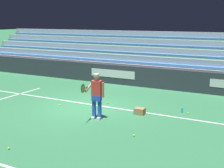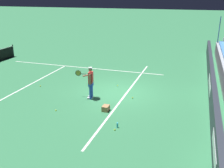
{
  "view_description": "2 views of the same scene",
  "coord_description": "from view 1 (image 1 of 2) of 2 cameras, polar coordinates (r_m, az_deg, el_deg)",
  "views": [
    {
      "loc": [
        -7.14,
        10.69,
        3.68
      ],
      "look_at": [
        -1.18,
        -0.41,
        1.05
      ],
      "focal_mm": 50.0,
      "sensor_mm": 36.0,
      "label": 1
    },
    {
      "loc": [
        -13.22,
        -4.0,
        5.31
      ],
      "look_at": [
        -0.48,
        0.2,
        0.63
      ],
      "focal_mm": 42.0,
      "sensor_mm": 36.0,
      "label": 2
    }
  ],
  "objects": [
    {
      "name": "tennis_ball_midcourt",
      "position": [
        13.66,
        -9.55,
        -3.84
      ],
      "size": [
        0.07,
        0.07,
        0.07
      ],
      "primitive_type": "sphere",
      "color": "#CCE533",
      "rests_on": "ground"
    },
    {
      "name": "bleacher_stand",
      "position": [
        19.47,
        6.4,
        3.12
      ],
      "size": [
        24.32,
        3.2,
        3.4
      ],
      "color": "#9EA3A8",
      "rests_on": "ground"
    },
    {
      "name": "tennis_player",
      "position": [
        11.54,
        -2.89,
        -2.16
      ],
      "size": [
        0.59,
        1.05,
        1.71
      ],
      "color": "blue",
      "rests_on": "ground"
    },
    {
      "name": "ground_plane",
      "position": [
        13.37,
        -5.31,
        -4.22
      ],
      "size": [
        160.0,
        160.0,
        0.0
      ],
      "primitive_type": "plane",
      "color": "#337A4C"
    },
    {
      "name": "tennis_ball_far_right",
      "position": [
        13.86,
        -0.8,
        -3.44
      ],
      "size": [
        0.07,
        0.07,
        0.07
      ],
      "primitive_type": "sphere",
      "color": "#CCE533",
      "rests_on": "ground"
    },
    {
      "name": "ball_box_cardboard",
      "position": [
        12.31,
        5.08,
        -4.99
      ],
      "size": [
        0.4,
        0.3,
        0.26
      ],
      "primitive_type": "cube",
      "rotation": [
        0.0,
        0.0,
        0.01
      ],
      "color": "#A87F51",
      "rests_on": "ground"
    },
    {
      "name": "back_wall_sponsor_board",
      "position": [
        17.48,
        3.67,
        1.48
      ],
      "size": [
        25.6,
        0.25,
        1.1
      ],
      "color": "#2D333D",
      "rests_on": "ground"
    },
    {
      "name": "tennis_ball_toward_net",
      "position": [
        10.1,
        4.03,
        -9.37
      ],
      "size": [
        0.07,
        0.07,
        0.07
      ],
      "primitive_type": "sphere",
      "color": "#CCE533",
      "rests_on": "ground"
    },
    {
      "name": "court_baseline_white",
      "position": [
        13.77,
        -4.17,
        -3.7
      ],
      "size": [
        12.0,
        0.1,
        0.01
      ],
      "primitive_type": "cube",
      "color": "white",
      "rests_on": "ground"
    },
    {
      "name": "water_bottle",
      "position": [
        12.79,
        12.69,
        -4.69
      ],
      "size": [
        0.07,
        0.07,
        0.22
      ],
      "primitive_type": "cylinder",
      "color": "#33B2E5",
      "rests_on": "ground"
    },
    {
      "name": "tennis_ball_stray_back",
      "position": [
        12.72,
        13.76,
        -5.19
      ],
      "size": [
        0.07,
        0.07,
        0.07
      ],
      "primitive_type": "sphere",
      "color": "#CCE533",
      "rests_on": "ground"
    },
    {
      "name": "tennis_ball_on_baseline",
      "position": [
        9.62,
        -18.37,
        -11.1
      ],
      "size": [
        0.07,
        0.07,
        0.07
      ],
      "primitive_type": "sphere",
      "color": "#CCE533",
      "rests_on": "ground"
    }
  ]
}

